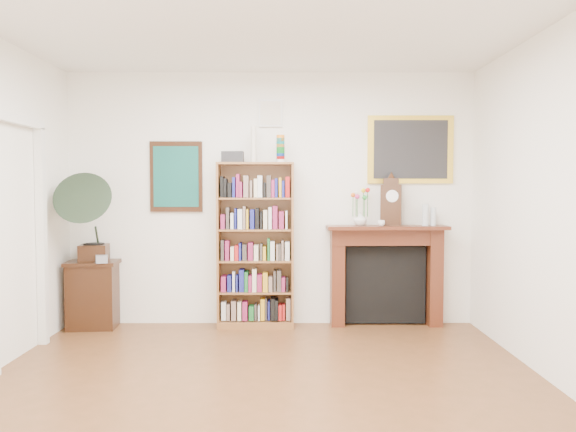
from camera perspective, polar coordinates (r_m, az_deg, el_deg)
The scene contains 15 objects.
room at distance 3.77m, azimuth -2.85°, elevation 0.86°, with size 4.51×5.01×2.81m.
door_casing at distance 5.51m, azimuth -25.76°, elevation -0.19°, with size 0.08×1.02×2.17m.
teal_poster at distance 6.36m, azimuth -11.29°, elevation 3.94°, with size 0.58×0.04×0.78m.
small_picture at distance 6.29m, azimuth -1.78°, elevation 10.40°, with size 0.26×0.04×0.30m.
gilt_painting at distance 6.40m, azimuth 12.33°, elevation 6.61°, with size 0.95×0.04×0.75m.
bookshelf at distance 6.12m, azimuth -3.31°, elevation -2.00°, with size 0.83×0.30×2.07m.
side_cabinet at distance 6.51m, azimuth -19.21°, elevation -7.54°, with size 0.54×0.39×0.73m, color black.
fireplace at distance 6.32m, azimuth 9.91°, elevation -5.11°, with size 1.32×0.34×1.11m.
gramophone at distance 6.28m, azimuth -19.65°, elevation 0.37°, with size 0.67×0.79×0.95m.
cd_stack at distance 6.26m, azimuth -18.40°, elevation -4.17°, with size 0.12×0.12×0.08m, color #A3A3AE.
mantel_clock at distance 6.23m, azimuth 10.43°, elevation 1.32°, with size 0.25×0.17×0.52m.
flower_vase at distance 6.18m, azimuth 7.34°, elevation -0.29°, with size 0.14×0.14×0.15m, color silver.
teacup at distance 6.13m, azimuth 9.46°, elevation -0.73°, with size 0.08×0.08×0.06m, color white.
bottle_left at distance 6.30m, azimuth 13.78°, elevation 0.13°, with size 0.07×0.07×0.24m, color silver.
bottle_right at distance 6.35m, azimuth 14.55°, elevation -0.04°, with size 0.06×0.06×0.20m, color silver.
Camera 1 is at (0.18, -3.76, 1.54)m, focal length 35.00 mm.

